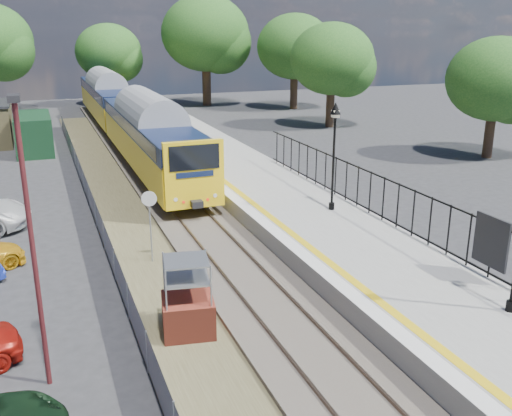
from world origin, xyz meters
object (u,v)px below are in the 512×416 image
victorian_lamp_north (335,131)px  brick_plinth (188,298)px  train (124,112)px  carpark_lamp (30,230)px  speed_sign (150,215)px

victorian_lamp_north → brick_plinth: size_ratio=1.99×
victorian_lamp_north → train: size_ratio=0.11×
train → carpark_lamp: carpark_lamp is taller
victorian_lamp_north → speed_sign: bearing=-173.1°
train → carpark_lamp: size_ratio=5.79×
brick_plinth → carpark_lamp: 4.94m
train → carpark_lamp: 31.54m
victorian_lamp_north → carpark_lamp: bearing=-147.5°
train → brick_plinth: (-2.74, -29.68, -1.23)m
brick_plinth → speed_sign: 5.54m
speed_sign → carpark_lamp: (-3.86, -6.61, 2.12)m
speed_sign → carpark_lamp: bearing=-104.4°
train → brick_plinth: 29.83m
brick_plinth → speed_sign: bearing=89.6°
victorian_lamp_north → speed_sign: victorian_lamp_north is taller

